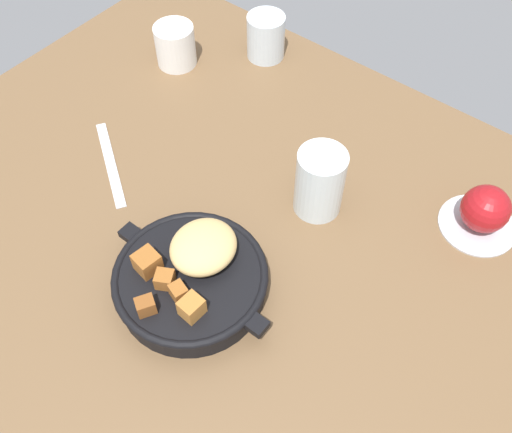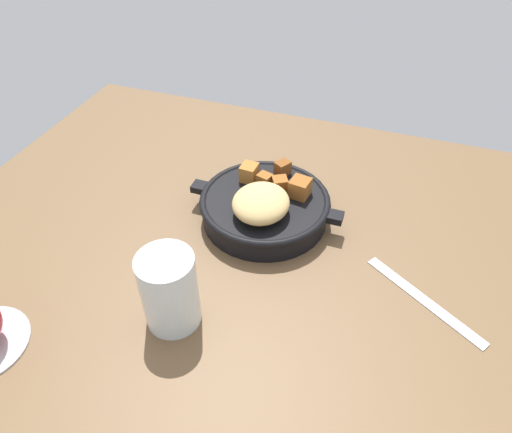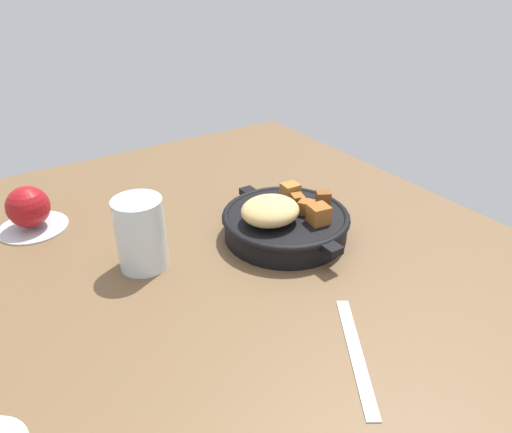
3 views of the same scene
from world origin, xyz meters
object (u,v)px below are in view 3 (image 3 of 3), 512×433
object	(u,v)px
cast_iron_skillet	(284,221)
butter_knife	(356,352)
water_glass_tall	(141,234)
red_apple	(28,207)

from	to	relation	value
cast_iron_skillet	butter_knife	xyz separation A→B (cm)	(-26.22, 8.75, -2.85)
cast_iron_skillet	water_glass_tall	bearing A→B (deg)	77.10
butter_knife	water_glass_tall	xyz separation A→B (cm)	(31.41, 13.90, 5.41)
cast_iron_skillet	red_apple	bearing A→B (deg)	52.60
red_apple	butter_knife	world-z (taller)	red_apple
red_apple	cast_iron_skillet	bearing A→B (deg)	-127.40
red_apple	butter_knife	bearing A→B (deg)	-153.92
cast_iron_skillet	water_glass_tall	distance (cm)	23.38
butter_knife	water_glass_tall	world-z (taller)	water_glass_tall
cast_iron_skillet	butter_knife	bearing A→B (deg)	161.54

